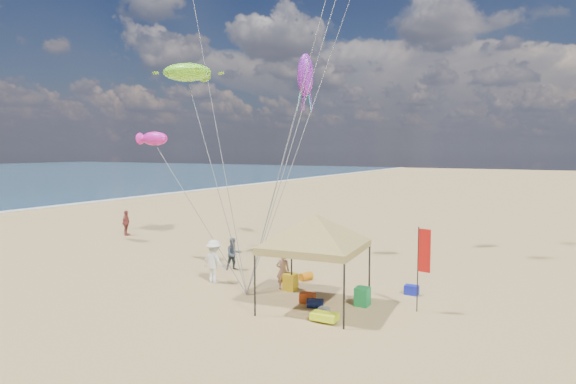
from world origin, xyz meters
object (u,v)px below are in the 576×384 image
object	(u,v)px
person_far_a	(126,223)
canopy_tent	(315,217)
cooler_blue	(412,290)
person_near_c	(214,261)
chair_yellow	(290,282)
person_near_b	(233,254)
person_near_a	(283,271)
feather_flag	(423,256)
chair_green	(362,296)
cooler_red	(308,298)
beach_cart	(324,316)

from	to	relation	value
person_far_a	canopy_tent	bearing A→B (deg)	-137.46
cooler_blue	person_near_c	size ratio (longest dim) A/B	0.29
chair_yellow	person_near_b	xyz separation A→B (m)	(-4.10, 1.69, 0.44)
person_near_a	feather_flag	bearing A→B (deg)	144.84
feather_flag	chair_green	xyz separation A→B (m)	(-2.13, -0.29, -1.72)
cooler_red	chair_green	world-z (taller)	chair_green
feather_flag	beach_cart	distance (m)	4.14
chair_yellow	person_near_c	size ratio (longest dim) A/B	0.37
canopy_tent	beach_cart	bearing A→B (deg)	-51.17
canopy_tent	person_far_a	bearing A→B (deg)	156.92
beach_cart	chair_yellow	bearing A→B (deg)	135.66
beach_cart	chair_green	bearing A→B (deg)	78.14
chair_yellow	person_far_a	xyz separation A→B (m)	(-16.11, 6.06, 0.51)
beach_cart	canopy_tent	bearing A→B (deg)	128.83
feather_flag	person_near_b	size ratio (longest dim) A/B	1.97
canopy_tent	chair_green	xyz separation A→B (m)	(1.43, 1.14, -3.03)
canopy_tent	chair_yellow	world-z (taller)	canopy_tent
feather_flag	person_far_a	world-z (taller)	feather_flag
person_far_a	cooler_red	bearing A→B (deg)	-136.82
canopy_tent	cooler_blue	size ratio (longest dim) A/B	12.13
cooler_blue	person_near_c	bearing A→B (deg)	-163.39
cooler_blue	cooler_red	bearing A→B (deg)	-136.72
feather_flag	chair_yellow	distance (m)	5.73
person_near_c	beach_cart	bearing A→B (deg)	166.63
person_near_c	cooler_blue	bearing A→B (deg)	-157.61
chair_green	person_near_c	world-z (taller)	person_near_c
canopy_tent	person_near_c	world-z (taller)	canopy_tent
chair_green	person_near_c	size ratio (longest dim) A/B	0.37
person_near_b	beach_cart	bearing A→B (deg)	-87.34
cooler_red	cooler_blue	xyz separation A→B (m)	(3.18, 3.00, 0.00)
beach_cart	cooler_blue	bearing A→B (deg)	69.68
person_near_b	person_far_a	world-z (taller)	person_far_a
feather_flag	person_far_a	distance (m)	22.49
cooler_red	person_near_b	xyz separation A→B (m)	(-5.48, 2.85, 0.60)
person_near_b	person_far_a	xyz separation A→B (m)	(-12.01, 4.37, 0.07)
feather_flag	person_far_a	size ratio (longest dim) A/B	1.81
canopy_tent	feather_flag	distance (m)	4.06
chair_green	person_near_b	size ratio (longest dim) A/B	0.45
person_far_a	person_near_c	bearing A→B (deg)	-142.19
feather_flag	chair_yellow	world-z (taller)	feather_flag
feather_flag	cooler_blue	size ratio (longest dim) A/B	5.74
cooler_blue	person_near_a	bearing A→B (deg)	-159.65
person_near_c	chair_yellow	bearing A→B (deg)	-164.95
beach_cart	person_near_a	bearing A→B (deg)	139.10
feather_flag	cooler_blue	world-z (taller)	feather_flag
cooler_blue	chair_yellow	distance (m)	4.92
chair_yellow	person_far_a	size ratio (longest dim) A/B	0.41
beach_cart	person_far_a	world-z (taller)	person_far_a
canopy_tent	person_far_a	world-z (taller)	canopy_tent
cooler_blue	beach_cart	xyz separation A→B (m)	(-1.71, -4.63, 0.01)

